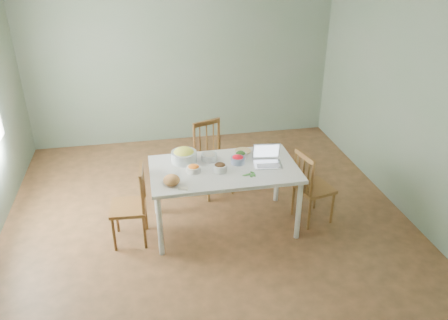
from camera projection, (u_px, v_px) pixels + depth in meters
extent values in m
cube|color=#46321D|center=(207.00, 217.00, 5.64)|extent=(5.00, 5.00, 0.00)
cube|color=#61795C|center=(181.00, 62.00, 7.20)|extent=(5.00, 0.00, 2.70)
cube|color=#61795C|center=(265.00, 262.00, 2.84)|extent=(5.00, 0.00, 2.70)
cube|color=#61795C|center=(406.00, 104.00, 5.45)|extent=(0.00, 5.00, 2.70)
ellipsoid|color=#C8844E|center=(172.00, 180.00, 4.76)|extent=(0.23, 0.23, 0.12)
cube|color=silver|center=(183.00, 189.00, 4.69)|extent=(0.11, 0.06, 0.03)
cylinder|color=tan|center=(243.00, 151.00, 5.51)|extent=(0.26, 0.26, 0.02)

